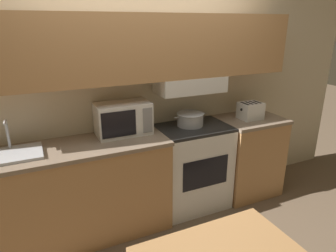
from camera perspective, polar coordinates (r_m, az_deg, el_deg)
The scene contains 9 objects.
ground_plane at distance 3.56m, azimuth -4.47°, elevation -14.13°, with size 16.00×16.00×0.00m, color brown.
wall_back at distance 2.96m, azimuth -4.53°, elevation 9.97°, with size 5.48×0.38×2.55m.
lower_counter_main at distance 2.94m, azimuth -16.38°, elevation -12.04°, with size 1.64×0.58×0.93m.
lower_counter_right_stub at distance 3.66m, azimuth 14.84°, elevation -5.44°, with size 0.71×0.58×0.93m.
stove_range at distance 3.29m, azimuth 4.71°, elevation -7.75°, with size 0.74×0.53×0.93m.
cooking_pot at distance 3.11m, azimuth 4.24°, elevation 1.37°, with size 0.36×0.28×0.14m.
microwave at distance 2.88m, azimuth -8.56°, elevation 1.39°, with size 0.51×0.30×0.31m.
toaster at distance 3.45m, azimuth 15.42°, elevation 2.85°, with size 0.25×0.20×0.18m.
sink_basin at distance 2.72m, azimuth -27.90°, elevation -4.77°, with size 0.49×0.35×0.28m.
Camera 1 is at (-1.01, -2.80, 1.95)m, focal length 32.00 mm.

